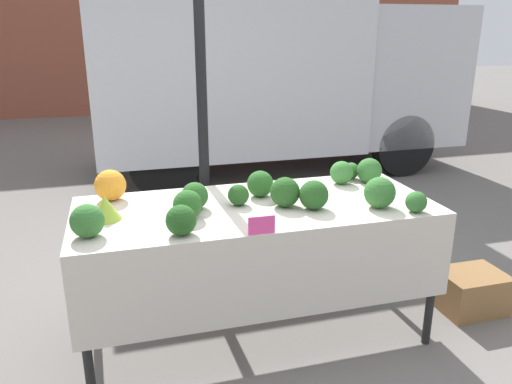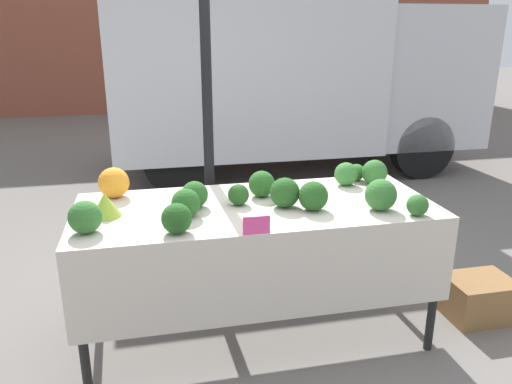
% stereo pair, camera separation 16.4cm
% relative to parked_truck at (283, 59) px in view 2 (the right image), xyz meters
% --- Properties ---
extents(ground_plane, '(40.00, 40.00, 0.00)m').
position_rel_parked_truck_xyz_m(ground_plane, '(-1.18, -3.80, -1.49)').
color(ground_plane, slate).
extents(tent_pole, '(0.07, 0.07, 2.44)m').
position_rel_parked_truck_xyz_m(tent_pole, '(-1.38, -3.18, -0.27)').
color(tent_pole, black).
rests_on(tent_pole, ground_plane).
extents(parked_truck, '(4.78, 1.92, 2.84)m').
position_rel_parked_truck_xyz_m(parked_truck, '(0.00, 0.00, 0.00)').
color(parked_truck, silver).
rests_on(parked_truck, ground_plane).
extents(market_table, '(2.11, 0.89, 0.88)m').
position_rel_parked_truck_xyz_m(market_table, '(-1.18, -3.87, -0.72)').
color(market_table, beige).
rests_on(market_table, ground_plane).
extents(orange_cauliflower, '(0.19, 0.19, 0.19)m').
position_rel_parked_truck_xyz_m(orange_cauliflower, '(-2.01, -3.48, -0.52)').
color(orange_cauliflower, orange).
rests_on(orange_cauliflower, market_table).
extents(romanesco_head, '(0.17, 0.17, 0.14)m').
position_rel_parked_truck_xyz_m(romanesco_head, '(-2.04, -3.81, -0.54)').
color(romanesco_head, '#93B238').
rests_on(romanesco_head, market_table).
extents(broccoli_head_0, '(0.16, 0.16, 0.16)m').
position_rel_parked_truck_xyz_m(broccoli_head_0, '(-1.12, -3.65, -0.53)').
color(broccoli_head_0, '#285B23').
rests_on(broccoli_head_0, market_table).
extents(broccoli_head_1, '(0.16, 0.16, 0.16)m').
position_rel_parked_truck_xyz_m(broccoli_head_1, '(-1.54, -3.76, -0.53)').
color(broccoli_head_1, '#285B23').
rests_on(broccoli_head_1, market_table).
extents(broccoli_head_2, '(0.18, 0.18, 0.18)m').
position_rel_parked_truck_xyz_m(broccoli_head_2, '(-0.51, -4.03, -0.52)').
color(broccoli_head_2, '#336B2D').
rests_on(broccoli_head_2, market_table).
extents(broccoli_head_3, '(0.18, 0.18, 0.18)m').
position_rel_parked_truck_xyz_m(broccoli_head_3, '(-1.03, -3.87, -0.52)').
color(broccoli_head_3, '#23511E').
rests_on(broccoli_head_3, market_table).
extents(broccoli_head_4, '(0.16, 0.16, 0.16)m').
position_rel_parked_truck_xyz_m(broccoli_head_4, '(-1.60, -3.91, -0.53)').
color(broccoli_head_4, '#285B23').
rests_on(broccoli_head_4, market_table).
extents(broccoli_head_5, '(0.16, 0.16, 0.16)m').
position_rel_parked_truck_xyz_m(broccoli_head_5, '(-1.67, -4.13, -0.53)').
color(broccoli_head_5, '#23511E').
rests_on(broccoli_head_5, market_table).
extents(broccoli_head_6, '(0.11, 0.11, 0.11)m').
position_rel_parked_truck_xyz_m(broccoli_head_6, '(-0.40, -3.45, -0.56)').
color(broccoli_head_6, '#336B2D').
rests_on(broccoli_head_6, market_table).
extents(broccoli_head_7, '(0.12, 0.12, 0.12)m').
position_rel_parked_truck_xyz_m(broccoli_head_7, '(-0.34, -4.16, -0.55)').
color(broccoli_head_7, '#336B2D').
rests_on(broccoli_head_7, market_table).
extents(broccoli_head_8, '(0.17, 0.17, 0.17)m').
position_rel_parked_truck_xyz_m(broccoli_head_8, '(-0.88, -3.96, -0.53)').
color(broccoli_head_8, '#23511E').
rests_on(broccoli_head_8, market_table).
extents(broccoli_head_9, '(0.15, 0.15, 0.15)m').
position_rel_parked_truck_xyz_m(broccoli_head_9, '(-0.52, -3.55, -0.53)').
color(broccoli_head_9, '#387533').
rests_on(broccoli_head_9, market_table).
extents(broccoli_head_10, '(0.13, 0.13, 0.13)m').
position_rel_parked_truck_xyz_m(broccoli_head_10, '(-1.29, -3.78, -0.55)').
color(broccoli_head_10, '#23511E').
rests_on(broccoli_head_10, market_table).
extents(broccoli_head_11, '(0.17, 0.17, 0.17)m').
position_rel_parked_truck_xyz_m(broccoli_head_11, '(-0.33, -3.57, -0.53)').
color(broccoli_head_11, '#336B2D').
rests_on(broccoli_head_11, market_table).
extents(broccoli_head_12, '(0.17, 0.17, 0.17)m').
position_rel_parked_truck_xyz_m(broccoli_head_12, '(-2.12, -4.03, -0.53)').
color(broccoli_head_12, '#336B2D').
rests_on(broccoli_head_12, market_table).
extents(price_sign, '(0.14, 0.01, 0.10)m').
position_rel_parked_truck_xyz_m(price_sign, '(-1.28, -4.23, -0.56)').
color(price_sign, '#EF4793').
rests_on(price_sign, market_table).
extents(produce_crate, '(0.43, 0.34, 0.28)m').
position_rel_parked_truck_xyz_m(produce_crate, '(0.33, -3.92, -1.35)').
color(produce_crate, olive).
rests_on(produce_crate, ground_plane).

